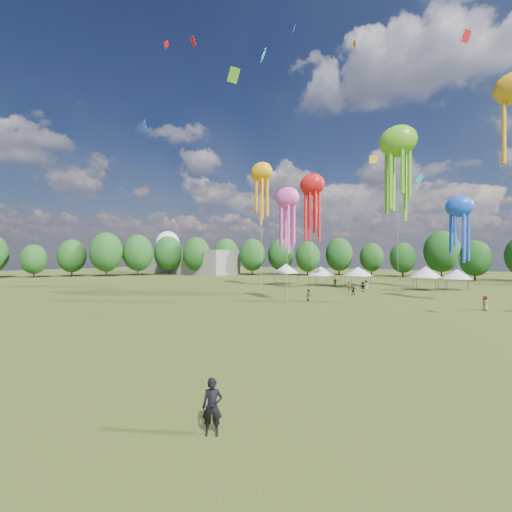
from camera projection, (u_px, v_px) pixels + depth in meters
The scene contains 10 objects.
ground at pixel (119, 375), 16.53m from camera, with size 300.00×300.00×0.00m, color #384416.
observer_main at pixel (212, 407), 11.02m from camera, with size 0.68×0.45×1.88m, color black.
spectator_near at pixel (309, 295), 44.24m from camera, with size 0.76×0.60×1.57m, color gray.
spectators_far at pixel (385, 289), 51.81m from camera, with size 30.50×18.95×1.80m.
festival_tents at pixel (358, 271), 64.66m from camera, with size 36.27×10.97×4.45m.
show_kites at pixel (386, 163), 50.88m from camera, with size 42.50×26.17×32.26m.
small_kites at pixel (364, 100), 51.19m from camera, with size 74.53×63.08×44.51m.
treeline at pixel (376, 254), 70.18m from camera, with size 201.57×95.24×13.43m.
hangar at pixel (185, 262), 116.70m from camera, with size 40.00×12.00×8.00m, color gray.
radome at pixel (168, 246), 130.74m from camera, with size 9.00×9.00×16.00m.
Camera 1 is at (15.05, -9.71, 5.95)m, focal length 23.22 mm.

